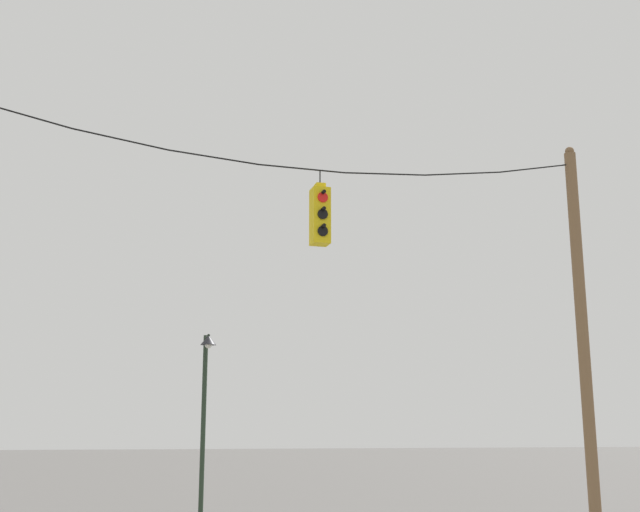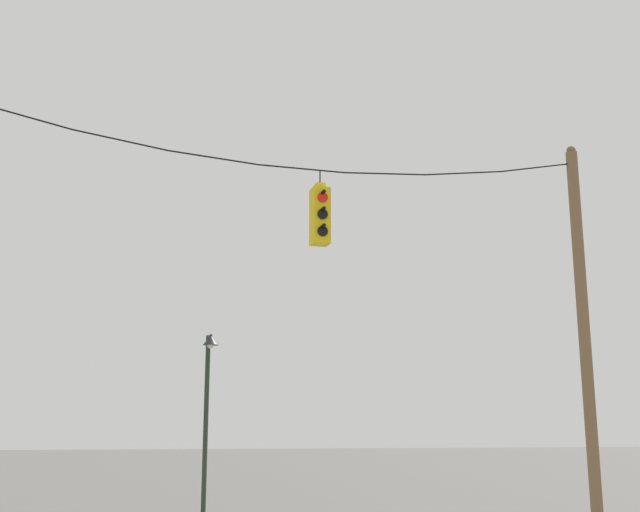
% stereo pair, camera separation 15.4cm
% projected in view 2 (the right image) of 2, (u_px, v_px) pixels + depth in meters
% --- Properties ---
extents(utility_pole_right, '(0.24, 0.24, 8.04)m').
position_uv_depth(utility_pole_right, '(584.00, 332.00, 16.45)').
color(utility_pole_right, brown).
rests_on(utility_pole_right, ground_plane).
extents(span_wire, '(12.02, 0.03, 0.71)m').
position_uv_depth(span_wire, '(302.00, 158.00, 15.53)').
color(span_wire, black).
extents(traffic_light_over_intersection, '(0.34, 0.58, 1.47)m').
position_uv_depth(traffic_light_over_intersection, '(320.00, 216.00, 15.38)').
color(traffic_light_over_intersection, yellow).
extents(street_lamp, '(0.39, 0.69, 4.42)m').
position_uv_depth(street_lamp, '(208.00, 389.00, 20.04)').
color(street_lamp, '#233323').
rests_on(street_lamp, ground_plane).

